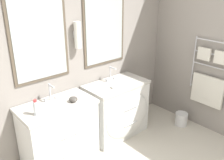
# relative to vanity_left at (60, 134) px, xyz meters

# --- Properties ---
(wall_back) EXTENTS (5.08, 0.17, 2.60)m
(wall_back) POSITION_rel_vanity_left_xyz_m (0.37, 0.32, 0.89)
(wall_back) COLOR gray
(wall_back) RESTS_ON ground_plane
(wall_right) EXTENTS (0.13, 3.97, 2.60)m
(wall_right) POSITION_rel_vanity_left_xyz_m (2.13, -0.79, 0.87)
(wall_right) COLOR gray
(wall_right) RESTS_ON ground_plane
(vanity_left) EXTENTS (0.90, 0.56, 0.82)m
(vanity_left) POSITION_rel_vanity_left_xyz_m (0.00, 0.00, 0.00)
(vanity_left) COLOR white
(vanity_left) RESTS_ON ground_plane
(vanity_right) EXTENTS (0.90, 0.56, 0.82)m
(vanity_right) POSITION_rel_vanity_left_xyz_m (0.95, 0.00, 0.00)
(vanity_right) COLOR white
(vanity_right) RESTS_ON ground_plane
(faucet_left) EXTENTS (0.17, 0.13, 0.22)m
(faucet_left) POSITION_rel_vanity_left_xyz_m (-0.00, 0.15, 0.51)
(faucet_left) COLOR silver
(faucet_left) RESTS_ON vanity_left
(faucet_right) EXTENTS (0.17, 0.13, 0.22)m
(faucet_right) POSITION_rel_vanity_left_xyz_m (0.95, 0.15, 0.51)
(faucet_right) COLOR silver
(faucet_right) RESTS_ON vanity_right
(toiletry_bottle) EXTENTS (0.06, 0.06, 0.18)m
(toiletry_bottle) POSITION_rel_vanity_left_xyz_m (-0.28, -0.05, 0.48)
(toiletry_bottle) COLOR silver
(toiletry_bottle) RESTS_ON vanity_left
(amenity_bowl) EXTENTS (0.11, 0.11, 0.06)m
(amenity_bowl) POSITION_rel_vanity_left_xyz_m (0.18, -0.05, 0.43)
(amenity_bowl) COLOR #4C4742
(amenity_bowl) RESTS_ON vanity_left
(soap_dish) EXTENTS (0.08, 0.06, 0.04)m
(soap_dish) POSITION_rel_vanity_left_xyz_m (0.82, -0.06, 0.42)
(soap_dish) COLOR white
(soap_dish) RESTS_ON vanity_right
(waste_bin) EXTENTS (0.20, 0.20, 0.21)m
(waste_bin) POSITION_rel_vanity_left_xyz_m (1.88, -0.49, -0.31)
(waste_bin) COLOR silver
(waste_bin) RESTS_ON ground_plane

